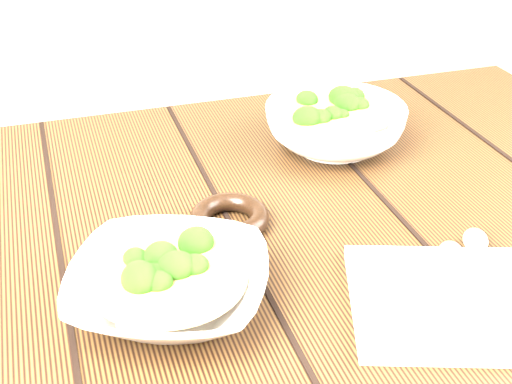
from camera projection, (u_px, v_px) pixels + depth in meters
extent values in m
cube|color=#3A2610|center=(254.00, 248.00, 0.85)|extent=(1.20, 0.80, 0.04)
cube|color=#3A2610|center=(455.00, 262.00, 1.46)|extent=(0.07, 0.07, 0.71)
imported|color=silver|center=(169.00, 287.00, 0.71)|extent=(0.26, 0.26, 0.05)
cylinder|color=olive|center=(168.00, 276.00, 0.70)|extent=(0.16, 0.16, 0.00)
ellipsoid|color=#3C7F1C|center=(185.00, 264.00, 0.71)|extent=(0.03, 0.03, 0.02)
ellipsoid|color=#3C7F1C|center=(168.00, 252.00, 0.73)|extent=(0.03, 0.03, 0.02)
ellipsoid|color=#3C7F1C|center=(128.00, 260.00, 0.72)|extent=(0.03, 0.03, 0.02)
ellipsoid|color=#3C7F1C|center=(146.00, 280.00, 0.69)|extent=(0.03, 0.03, 0.02)
ellipsoid|color=#3C7F1C|center=(167.00, 295.00, 0.67)|extent=(0.03, 0.03, 0.02)
ellipsoid|color=#3C7F1C|center=(213.00, 285.00, 0.68)|extent=(0.03, 0.03, 0.02)
imported|color=silver|center=(335.00, 127.00, 1.02)|extent=(0.25, 0.25, 0.06)
cylinder|color=olive|center=(336.00, 113.00, 1.01)|extent=(0.16, 0.16, 0.00)
ellipsoid|color=#3C7F1C|center=(347.00, 106.00, 1.01)|extent=(0.03, 0.03, 0.03)
ellipsoid|color=#3C7F1C|center=(332.00, 100.00, 1.03)|extent=(0.03, 0.03, 0.03)
ellipsoid|color=#3C7F1C|center=(305.00, 103.00, 1.02)|extent=(0.03, 0.03, 0.03)
ellipsoid|color=#3C7F1C|center=(323.00, 113.00, 0.99)|extent=(0.03, 0.03, 0.03)
ellipsoid|color=#3C7F1C|center=(341.00, 120.00, 0.97)|extent=(0.03, 0.03, 0.03)
ellipsoid|color=#3C7F1C|center=(371.00, 115.00, 0.99)|extent=(0.03, 0.03, 0.03)
torus|color=black|center=(230.00, 218.00, 0.84)|extent=(0.11, 0.11, 0.02)
cube|color=beige|center=(458.00, 301.00, 0.72)|extent=(0.26, 0.24, 0.01)
cylinder|color=#B4AE9F|center=(449.00, 300.00, 0.71)|extent=(0.08, 0.12, 0.01)
ellipsoid|color=#B4AE9F|center=(451.00, 254.00, 0.78)|extent=(0.05, 0.06, 0.01)
cylinder|color=#B4AE9F|center=(475.00, 284.00, 0.73)|extent=(0.08, 0.12, 0.01)
ellipsoid|color=#B4AE9F|center=(475.00, 240.00, 0.80)|extent=(0.05, 0.06, 0.01)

